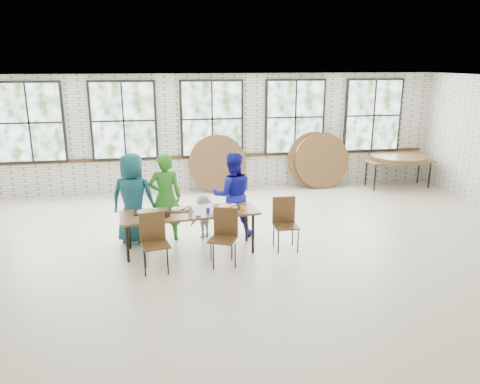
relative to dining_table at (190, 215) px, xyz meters
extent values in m
plane|color=beige|center=(0.91, -0.37, -0.69)|extent=(12.00, 12.00, 0.00)
plane|color=white|center=(0.91, -0.37, 2.31)|extent=(12.00, 12.00, 0.00)
plane|color=silver|center=(0.91, 4.13, 0.81)|extent=(12.00, 0.00, 12.00)
plane|color=silver|center=(0.91, -4.87, 0.81)|extent=(12.00, 0.00, 12.00)
cube|color=#422819|center=(0.91, 4.10, 0.21)|extent=(11.80, 0.05, 0.08)
cube|color=black|center=(-3.49, 4.07, 1.19)|extent=(1.62, 0.05, 1.97)
cube|color=white|center=(-3.49, 4.03, 1.19)|extent=(1.50, 0.01, 1.85)
cube|color=black|center=(-1.29, 4.07, 1.19)|extent=(1.62, 0.05, 1.97)
cube|color=white|center=(-1.29, 4.03, 1.19)|extent=(1.50, 0.01, 1.85)
cube|color=black|center=(0.91, 4.07, 1.19)|extent=(1.62, 0.05, 1.97)
cube|color=white|center=(0.91, 4.03, 1.19)|extent=(1.50, 0.01, 1.85)
cube|color=black|center=(3.11, 4.07, 1.19)|extent=(1.62, 0.05, 1.97)
cube|color=white|center=(3.11, 4.03, 1.19)|extent=(1.50, 0.01, 1.85)
cube|color=black|center=(5.31, 4.07, 1.19)|extent=(1.62, 0.05, 1.97)
cube|color=white|center=(5.31, 4.03, 1.19)|extent=(1.50, 0.01, 1.85)
cube|color=brown|center=(0.00, 0.00, 0.03)|extent=(2.47, 1.03, 0.04)
cylinder|color=black|center=(-1.08, -0.30, -0.34)|extent=(0.05, 0.05, 0.70)
cylinder|color=black|center=(-1.08, 0.30, -0.34)|extent=(0.05, 0.05, 0.70)
cylinder|color=black|center=(1.08, -0.30, -0.34)|extent=(0.05, 0.05, 0.70)
cylinder|color=black|center=(1.08, 0.30, -0.34)|extent=(0.05, 0.05, 0.70)
cube|color=#50351A|center=(-0.61, -0.74, -0.24)|extent=(0.49, 0.47, 0.03)
cube|color=#50351A|center=(-0.65, -0.56, 0.01)|extent=(0.42, 0.11, 0.50)
cylinder|color=black|center=(-0.79, -0.91, -0.47)|extent=(0.02, 0.02, 0.44)
cylinder|color=black|center=(-0.79, -0.57, -0.47)|extent=(0.02, 0.02, 0.44)
cylinder|color=black|center=(-0.43, -0.91, -0.47)|extent=(0.02, 0.02, 0.44)
cylinder|color=black|center=(-0.43, -0.57, -0.47)|extent=(0.02, 0.02, 0.44)
cube|color=#50351A|center=(0.49, -0.69, -0.24)|extent=(0.55, 0.54, 0.03)
cube|color=#50351A|center=(0.57, -0.52, 0.01)|extent=(0.39, 0.20, 0.50)
cylinder|color=black|center=(0.31, -0.86, -0.47)|extent=(0.02, 0.02, 0.44)
cylinder|color=black|center=(0.31, -0.52, -0.47)|extent=(0.02, 0.02, 0.44)
cylinder|color=black|center=(0.67, -0.86, -0.47)|extent=(0.02, 0.02, 0.44)
cylinder|color=black|center=(0.67, -0.52, -0.47)|extent=(0.02, 0.02, 0.44)
cube|color=#50351A|center=(1.69, -0.25, -0.24)|extent=(0.43, 0.41, 0.03)
cube|color=#50351A|center=(1.70, -0.06, 0.01)|extent=(0.42, 0.04, 0.50)
cylinder|color=black|center=(1.51, -0.42, -0.47)|extent=(0.02, 0.02, 0.44)
cylinder|color=black|center=(1.51, -0.08, -0.47)|extent=(0.02, 0.02, 0.44)
cylinder|color=black|center=(1.87, -0.42, -0.47)|extent=(0.02, 0.02, 0.44)
cylinder|color=black|center=(1.87, -0.08, -0.47)|extent=(0.02, 0.02, 0.44)
imported|color=navy|center=(-0.99, 0.65, 0.16)|extent=(0.94, 0.74, 1.70)
imported|color=#2C7A20|center=(-0.40, 0.65, 0.15)|extent=(0.62, 0.41, 1.68)
imported|color=#161745|center=(0.31, 0.65, -0.28)|extent=(0.61, 0.48, 0.83)
imported|color=#1718A5|center=(0.87, 0.65, 0.14)|extent=(0.82, 0.65, 1.65)
cube|color=brown|center=(5.86, 3.48, 0.03)|extent=(1.81, 0.78, 0.04)
cylinder|color=black|center=(5.08, 3.21, -0.34)|extent=(0.04, 0.04, 0.70)
cylinder|color=black|center=(5.08, 3.76, -0.34)|extent=(0.04, 0.04, 0.70)
cylinder|color=black|center=(6.64, 3.21, -0.34)|extent=(0.04, 0.04, 0.70)
cylinder|color=black|center=(6.64, 3.76, -0.34)|extent=(0.04, 0.04, 0.70)
cube|color=black|center=(-0.74, 0.09, 0.06)|extent=(0.44, 0.33, 0.02)
cube|color=black|center=(-0.14, 0.14, 0.06)|extent=(0.44, 0.33, 0.02)
cube|color=black|center=(0.70, 0.12, 0.06)|extent=(0.44, 0.33, 0.02)
cylinder|color=black|center=(-0.40, -0.22, 0.10)|extent=(0.09, 0.09, 0.09)
cube|color=red|center=(0.00, -0.16, 0.11)|extent=(0.06, 0.07, 0.11)
cylinder|color=#1A29C4|center=(0.31, -0.10, 0.10)|extent=(0.07, 0.07, 0.10)
cylinder|color=orange|center=(0.91, -0.19, 0.11)|extent=(0.07, 0.07, 0.11)
cylinder|color=white|center=(0.45, -0.22, 0.10)|extent=(0.17, 0.17, 0.10)
ellipsoid|color=white|center=(-0.60, -0.22, 0.08)|extent=(0.11, 0.11, 0.05)
ellipsoid|color=white|center=(0.12, -0.27, 0.08)|extent=(0.11, 0.11, 0.05)
ellipsoid|color=white|center=(0.54, -0.06, 0.08)|extent=(0.11, 0.11, 0.05)
cylinder|color=brown|center=(5.86, 3.48, 0.07)|extent=(1.50, 1.50, 0.04)
cylinder|color=brown|center=(5.86, 3.48, 0.12)|extent=(1.50, 1.50, 0.04)
cylinder|color=brown|center=(5.86, 3.48, 0.16)|extent=(1.50, 1.50, 0.04)
cylinder|color=brown|center=(1.01, 3.87, 0.05)|extent=(1.50, 0.29, 1.49)
cylinder|color=brown|center=(3.63, 3.87, 0.05)|extent=(1.50, 0.27, 1.49)
cylinder|color=brown|center=(3.80, 3.77, 0.05)|extent=(1.50, 0.34, 1.48)
camera|label=1|loc=(-0.51, -7.86, 2.61)|focal=35.00mm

